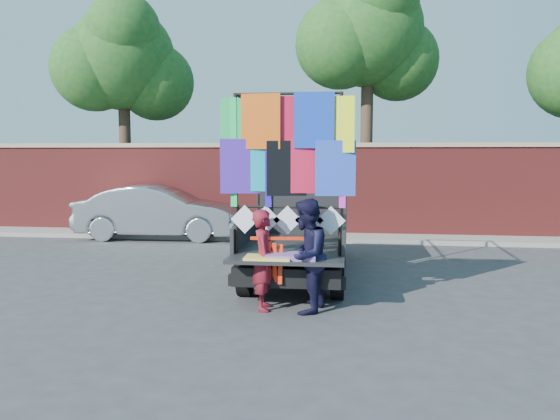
# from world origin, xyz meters

# --- Properties ---
(ground) EXTENTS (90.00, 90.00, 0.00)m
(ground) POSITION_xyz_m (0.00, 0.00, 0.00)
(ground) COLOR #38383A
(ground) RESTS_ON ground
(brick_wall) EXTENTS (30.00, 0.45, 2.61)m
(brick_wall) POSITION_xyz_m (0.00, 7.00, 1.33)
(brick_wall) COLOR maroon
(brick_wall) RESTS_ON ground
(curb) EXTENTS (30.00, 1.20, 0.12)m
(curb) POSITION_xyz_m (0.00, 6.30, 0.06)
(curb) COLOR gray
(curb) RESTS_ON ground
(tree_left) EXTENTS (4.20, 3.30, 7.05)m
(tree_left) POSITION_xyz_m (-6.48, 8.12, 5.12)
(tree_left) COLOR #38281C
(tree_left) RESTS_ON ground
(tree_mid) EXTENTS (4.20, 3.30, 7.73)m
(tree_mid) POSITION_xyz_m (1.02, 8.12, 5.70)
(tree_mid) COLOR #38281C
(tree_mid) RESTS_ON ground
(pickup_truck) EXTENTS (2.04, 5.12, 3.22)m
(pickup_truck) POSITION_xyz_m (-0.40, 2.32, 0.82)
(pickup_truck) COLOR black
(pickup_truck) RESTS_ON ground
(sedan) EXTENTS (4.47, 1.76, 1.45)m
(sedan) POSITION_xyz_m (-4.63, 5.94, 0.72)
(sedan) COLOR #B2B4BA
(sedan) RESTS_ON ground
(woman) EXTENTS (0.43, 0.59, 1.50)m
(woman) POSITION_xyz_m (-0.72, -0.42, 0.75)
(woman) COLOR maroon
(woman) RESTS_ON ground
(man) EXTENTS (0.79, 0.93, 1.67)m
(man) POSITION_xyz_m (-0.09, -0.47, 0.84)
(man) COLOR black
(man) RESTS_ON ground
(streamer_bundle) EXTENTS (1.02, 0.14, 0.70)m
(streamer_bundle) POSITION_xyz_m (-0.52, -0.46, 0.88)
(streamer_bundle) COLOR #F92C0D
(streamer_bundle) RESTS_ON ground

